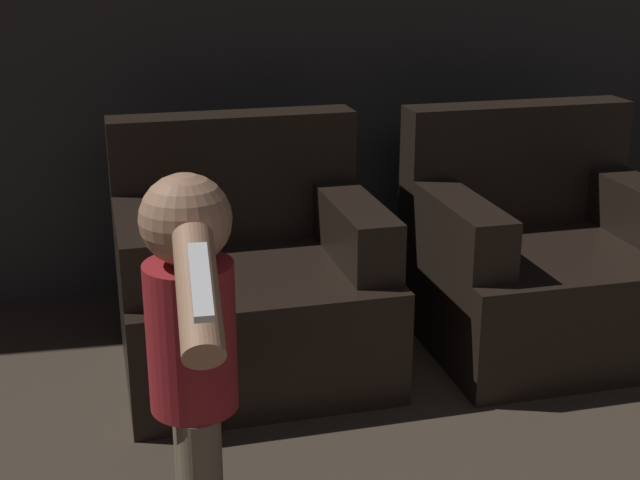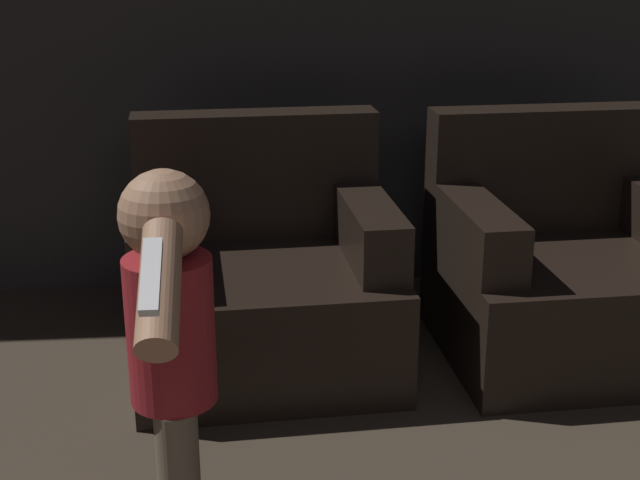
# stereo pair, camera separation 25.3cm
# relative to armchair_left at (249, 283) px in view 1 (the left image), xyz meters

# --- Properties ---
(armchair_left) EXTENTS (0.93, 0.85, 0.84)m
(armchair_left) POSITION_rel_armchair_left_xyz_m (0.00, 0.00, 0.00)
(armchair_left) COLOR black
(armchair_left) RESTS_ON ground_plane
(armchair_right) EXTENTS (0.92, 0.85, 0.84)m
(armchair_right) POSITION_rel_armchair_left_xyz_m (1.08, 0.00, 0.00)
(armchair_right) COLOR black
(armchair_right) RESTS_ON ground_plane
(person_toddler) EXTENTS (0.21, 0.64, 0.95)m
(person_toddler) POSITION_rel_armchair_left_xyz_m (-0.24, -0.98, 0.26)
(person_toddler) COLOR brown
(person_toddler) RESTS_ON ground_plane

